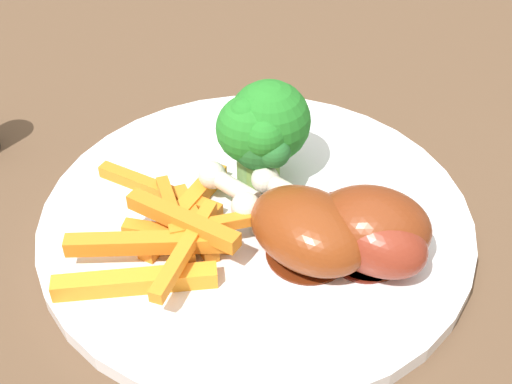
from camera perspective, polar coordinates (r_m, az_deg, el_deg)
dining_table at (r=0.59m, az=2.06°, el=-4.58°), size 1.27×0.90×0.75m
dinner_plate at (r=0.47m, az=0.00°, el=-2.39°), size 0.29×0.29×0.01m
broccoli_floret_front at (r=0.47m, az=0.78°, el=5.67°), size 0.06×0.06×0.07m
broccoli_floret_middle at (r=0.47m, az=-0.49°, el=4.98°), size 0.05×0.05×0.07m
broccoli_floret_back at (r=0.47m, az=0.25°, el=3.94°), size 0.04×0.05×0.06m
carrot_fries_pile at (r=0.44m, az=-6.90°, el=-3.22°), size 0.17×0.15×0.03m
chicken_drumstick_near at (r=0.43m, az=8.98°, el=-2.78°), size 0.11×0.11×0.05m
chicken_drumstick_far at (r=0.43m, az=3.98°, el=-2.94°), size 0.08×0.14×0.04m
chicken_drumstick_extra at (r=0.43m, az=8.62°, el=-3.16°), size 0.07×0.13×0.04m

